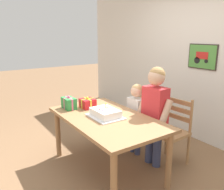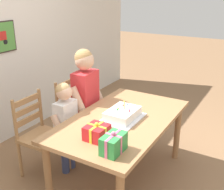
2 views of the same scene
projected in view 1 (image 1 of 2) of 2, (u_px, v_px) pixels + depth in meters
name	position (u px, v px, depth m)	size (l,w,h in m)	color
ground_plane	(107.00, 170.00, 3.12)	(20.00, 20.00, 0.00)	#846042
back_wall	(202.00, 62.00, 3.78)	(6.40, 0.11, 2.60)	silver
dining_table	(107.00, 124.00, 2.96)	(1.59, 0.92, 0.74)	#9E7047
birthday_cake	(105.00, 113.00, 2.92)	(0.44, 0.34, 0.19)	silver
gift_box_red_large	(88.00, 103.00, 3.29)	(0.20, 0.19, 0.16)	red
gift_box_beside_cake	(69.00, 103.00, 3.25)	(0.23, 0.15, 0.19)	#2D8E42
chair_left	(140.00, 117.00, 3.72)	(0.43, 0.43, 0.92)	#A87A4C
chair_right	(171.00, 131.00, 3.19)	(0.45, 0.45, 0.92)	#A87A4C
child_older	(155.00, 107.00, 3.06)	(0.50, 0.29, 1.35)	#38426B
child_younger	(136.00, 112.00, 3.41)	(0.38, 0.22, 1.06)	#38426B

